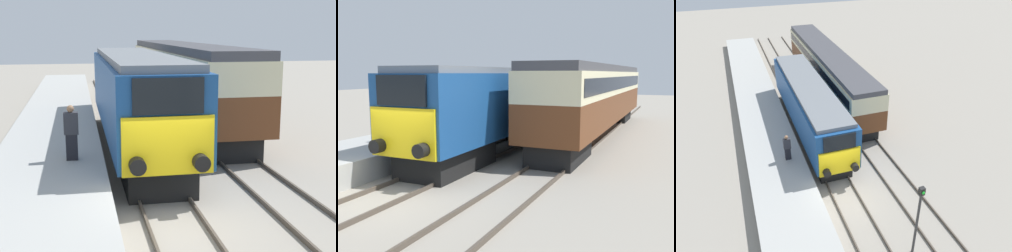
# 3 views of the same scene
# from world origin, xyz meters

# --- Properties ---
(ground_plane) EXTENTS (120.00, 120.00, 0.00)m
(ground_plane) POSITION_xyz_m (0.00, 0.00, 0.00)
(ground_plane) COLOR gray
(platform_left) EXTENTS (3.50, 50.00, 0.84)m
(platform_left) POSITION_xyz_m (-3.30, 8.00, 0.42)
(platform_left) COLOR #A8A8A3
(platform_left) RESTS_ON ground_plane
(rails_near_track) EXTENTS (1.51, 60.00, 0.14)m
(rails_near_track) POSITION_xyz_m (0.00, 5.00, 0.07)
(rails_near_track) COLOR #4C4238
(rails_near_track) RESTS_ON ground_plane
(rails_far_track) EXTENTS (1.50, 60.00, 0.14)m
(rails_far_track) POSITION_xyz_m (3.40, 5.00, 0.07)
(rails_far_track) COLOR #4C4238
(rails_far_track) RESTS_ON ground_plane
(locomotive) EXTENTS (2.70, 14.14, 3.89)m
(locomotive) POSITION_xyz_m (0.00, 7.97, 2.17)
(locomotive) COLOR black
(locomotive) RESTS_ON ground_plane
(passenger_carriage) EXTENTS (2.75, 19.56, 4.09)m
(passenger_carriage) POSITION_xyz_m (3.40, 14.41, 2.49)
(passenger_carriage) COLOR black
(passenger_carriage) RESTS_ON ground_plane
(person_on_platform) EXTENTS (0.44, 0.26, 1.71)m
(person_on_platform) POSITION_xyz_m (-2.53, 3.72, 1.69)
(person_on_platform) COLOR black
(person_on_platform) RESTS_ON platform_left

